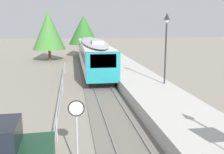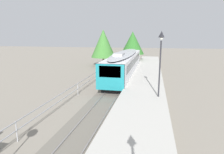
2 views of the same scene
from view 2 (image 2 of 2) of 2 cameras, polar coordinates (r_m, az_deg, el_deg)
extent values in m
plane|color=gray|center=(20.68, -8.21, -4.55)|extent=(160.00, 160.00, 0.00)
cube|color=#6B665B|center=(19.86, -0.04, -5.04)|extent=(3.20, 60.00, 0.06)
cube|color=slate|center=(19.99, -2.06, -4.71)|extent=(0.08, 60.00, 0.08)
cube|color=slate|center=(19.70, 2.02, -4.97)|extent=(0.08, 60.00, 0.08)
cube|color=silver|center=(28.07, 3.83, 4.04)|extent=(2.80, 19.79, 2.55)
cube|color=#19757F|center=(18.57, -0.58, -0.07)|extent=(2.80, 0.24, 2.55)
cube|color=black|center=(18.38, -0.64, 1.59)|extent=(2.13, 0.08, 1.12)
cube|color=black|center=(28.01, 3.84, 4.86)|extent=(2.82, 16.62, 0.92)
ellipsoid|color=#A8AAAF|center=(27.90, 3.87, 7.00)|extent=(2.69, 18.99, 0.44)
cube|color=#A8AAAF|center=(23.01, 2.08, 6.65)|extent=(1.10, 2.20, 0.36)
cube|color=#EAE5C6|center=(18.74, -0.63, -3.09)|extent=(1.00, 0.10, 0.20)
cube|color=black|center=(21.12, 0.80, -2.90)|extent=(2.24, 3.20, 0.55)
cube|color=black|center=(35.64, 5.56, 3.20)|extent=(2.24, 3.20, 0.55)
cube|color=#B7B5AD|center=(19.34, 9.45, -4.37)|extent=(3.90, 60.00, 0.90)
cylinder|color=#232328|center=(16.10, 13.93, 2.17)|extent=(0.12, 0.12, 4.60)
pyramid|color=#232328|center=(15.88, 14.45, 12.17)|extent=(0.34, 0.34, 0.50)
sphere|color=silver|center=(15.88, 14.39, 11.02)|extent=(0.24, 0.24, 0.24)
cube|color=#9EA0A5|center=(12.18, -26.63, -11.82)|extent=(0.05, 36.00, 0.05)
cube|color=#9EA0A5|center=(12.38, -26.41, -14.00)|extent=(0.05, 36.00, 0.05)
cylinder|color=#9EA0A5|center=(12.41, -26.38, -14.26)|extent=(0.06, 0.06, 1.25)
cylinder|color=#9EA0A5|center=(19.72, -10.09, -3.55)|extent=(0.06, 0.06, 1.25)
cylinder|color=#9EA0A5|center=(28.03, -3.18, 1.26)|extent=(0.06, 0.06, 1.25)
cylinder|color=brown|center=(38.75, -2.55, 4.61)|extent=(0.36, 0.36, 1.71)
cone|color=#38702D|center=(38.46, -2.60, 9.87)|extent=(4.81, 4.81, 5.40)
cylinder|color=brown|center=(41.84, 5.99, 5.37)|extent=(0.36, 0.36, 2.09)
cone|color=#286023|center=(41.59, 6.10, 10.01)|extent=(4.92, 4.92, 4.70)
camera|label=1|loc=(7.39, -105.06, -6.11)|focal=42.78mm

